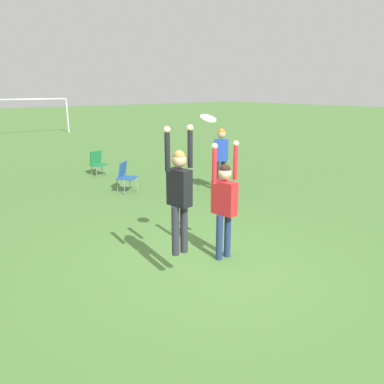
# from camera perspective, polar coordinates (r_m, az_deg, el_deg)

# --- Properties ---
(ground_plane) EXTENTS (120.00, 120.00, 0.00)m
(ground_plane) POSITION_cam_1_polar(r_m,az_deg,el_deg) (6.64, 2.38, -11.34)
(ground_plane) COLOR #4C7A38
(person_jumping) EXTENTS (0.52, 0.40, 2.02)m
(person_jumping) POSITION_cam_1_polar(r_m,az_deg,el_deg) (5.68, -1.94, 0.47)
(person_jumping) COLOR #2D2D38
(person_jumping) RESTS_ON ground_plane
(person_defending) EXTENTS (0.60, 0.47, 2.13)m
(person_defending) POSITION_cam_1_polar(r_m,az_deg,el_deg) (6.59, 4.95, -1.01)
(person_defending) COLOR navy
(person_defending) RESTS_ON ground_plane
(frisbee) EXTENTS (0.27, 0.26, 0.12)m
(frisbee) POSITION_cam_1_polar(r_m,az_deg,el_deg) (6.12, 2.48, 11.18)
(frisbee) COLOR white
(camping_chair_0) EXTENTS (0.70, 0.79, 0.88)m
(camping_chair_0) POSITION_cam_1_polar(r_m,az_deg,el_deg) (11.32, -10.17, 2.65)
(camping_chair_0) COLOR gray
(camping_chair_0) RESTS_ON ground_plane
(camping_chair_2) EXTENTS (0.57, 0.61, 0.85)m
(camping_chair_2) POSITION_cam_1_polar(r_m,az_deg,el_deg) (13.79, -14.21, 4.53)
(camping_chair_2) COLOR gray
(camping_chair_2) RESTS_ON ground_plane
(person_spectator_near) EXTENTS (0.57, 0.44, 1.87)m
(person_spectator_near) POSITION_cam_1_polar(r_m,az_deg,el_deg) (11.21, 4.46, 5.95)
(person_spectator_near) COLOR #2D2D38
(person_spectator_near) RESTS_ON ground_plane
(soccer_goal) EXTENTS (7.10, 0.10, 2.35)m
(soccer_goal) POSITION_cam_1_polar(r_m,az_deg,el_deg) (26.88, -25.67, 11.59)
(soccer_goal) COLOR white
(soccer_goal) RESTS_ON ground_plane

